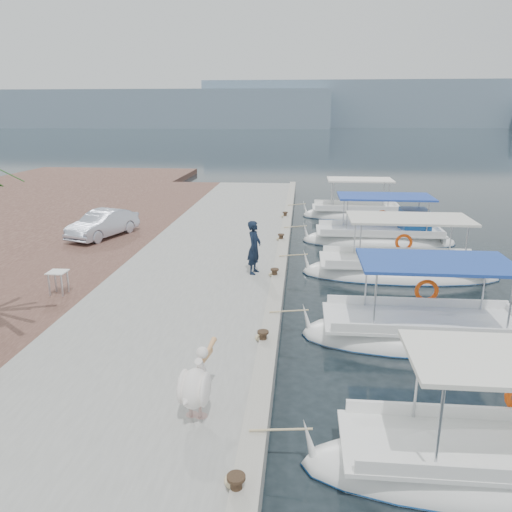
{
  "coord_description": "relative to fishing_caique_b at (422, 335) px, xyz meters",
  "views": [
    {
      "loc": [
        0.5,
        -14.51,
        5.9
      ],
      "look_at": [
        -1.0,
        1.7,
        1.2
      ],
      "focal_mm": 35.0,
      "sensor_mm": 36.0,
      "label": 1
    }
  ],
  "objects": [
    {
      "name": "ground",
      "position": [
        -3.82,
        1.86,
        -0.12
      ],
      "size": [
        400.0,
        400.0,
        0.0
      ],
      "primitive_type": "plane",
      "color": "black",
      "rests_on": "ground"
    },
    {
      "name": "fishing_caique_c",
      "position": [
        0.41,
        5.55,
        -0.0
      ],
      "size": [
        7.3,
        2.49,
        2.83
      ],
      "color": "white",
      "rests_on": "ground"
    },
    {
      "name": "fishing_caique_d",
      "position": [
        0.41,
        10.46,
        0.07
      ],
      "size": [
        7.09,
        2.53,
        2.83
      ],
      "color": "white",
      "rests_on": "ground"
    },
    {
      "name": "parked_car",
      "position": [
        -12.16,
        8.45,
        0.98
      ],
      "size": [
        2.39,
        3.86,
        1.2
      ],
      "primitive_type": "imported",
      "rotation": [
        0.0,
        0.0,
        -0.33
      ],
      "color": "silver",
      "rests_on": "cobblestone_strip"
    },
    {
      "name": "fisherman",
      "position": [
        -4.91,
        3.84,
        1.3
      ],
      "size": [
        0.59,
        0.76,
        1.86
      ],
      "primitive_type": "imported",
      "rotation": [
        0.0,
        0.0,
        1.33
      ],
      "color": "black",
      "rests_on": "concrete_quay"
    },
    {
      "name": "quay_curb",
      "position": [
        -4.04,
        6.86,
        0.44
      ],
      "size": [
        0.44,
        40.0,
        0.12
      ],
      "primitive_type": "cube",
      "color": "#9E9A8C",
      "rests_on": "concrete_quay"
    },
    {
      "name": "concrete_quay",
      "position": [
        -6.82,
        6.86,
        0.13
      ],
      "size": [
        6.0,
        40.0,
        0.5
      ],
      "primitive_type": "cube",
      "color": "gray",
      "rests_on": "ground"
    },
    {
      "name": "fishing_caique_e",
      "position": [
        -0.17,
        16.39,
        0.0
      ],
      "size": [
        6.13,
        2.36,
        2.83
      ],
      "color": "white",
      "rests_on": "ground"
    },
    {
      "name": "cobblestone_strip",
      "position": [
        -11.82,
        6.86,
        0.13
      ],
      "size": [
        4.0,
        40.0,
        0.5
      ],
      "primitive_type": "cube",
      "color": "#50312A",
      "rests_on": "ground"
    },
    {
      "name": "distant_hills",
      "position": [
        25.79,
        203.36,
        7.49
      ],
      "size": [
        330.0,
        60.0,
        18.0
      ],
      "color": "slate",
      "rests_on": "ground"
    },
    {
      "name": "mooring_bollards",
      "position": [
        -4.17,
        3.36,
        0.57
      ],
      "size": [
        0.28,
        20.28,
        0.33
      ],
      "color": "black",
      "rests_on": "concrete_quay"
    },
    {
      "name": "folding_table",
      "position": [
        -10.7,
        1.21,
        0.9
      ],
      "size": [
        0.55,
        0.55,
        0.73
      ],
      "color": "silver",
      "rests_on": "cobblestone_strip"
    },
    {
      "name": "fishing_caique_b",
      "position": [
        0.0,
        0.0,
        0.0
      ],
      "size": [
        6.47,
        2.44,
        2.83
      ],
      "color": "white",
      "rests_on": "ground"
    },
    {
      "name": "pelican",
      "position": [
        -5.17,
        -4.74,
        1.0
      ],
      "size": [
        0.67,
        1.57,
        1.21
      ],
      "color": "tan",
      "rests_on": "concrete_quay"
    }
  ]
}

